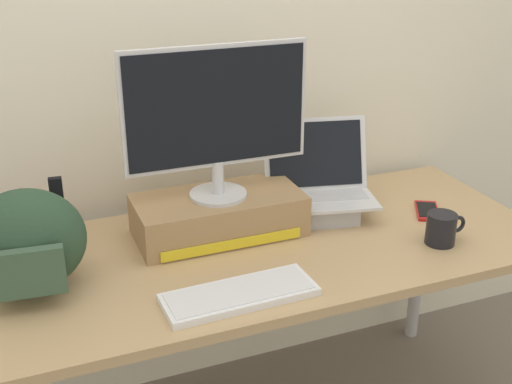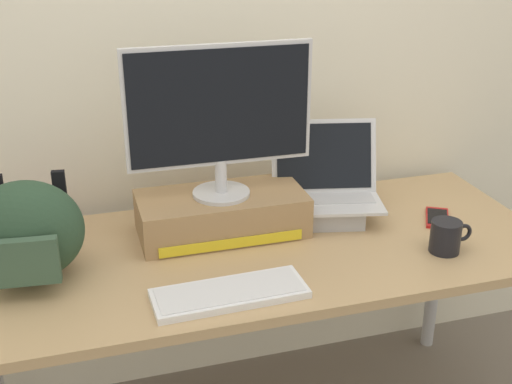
% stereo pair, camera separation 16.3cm
% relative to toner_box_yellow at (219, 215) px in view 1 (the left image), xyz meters
% --- Properties ---
extents(back_wall, '(7.00, 0.10, 2.60)m').
position_rel_toner_box_yellow_xyz_m(back_wall, '(0.07, 0.35, 0.50)').
color(back_wall, silver).
rests_on(back_wall, ground).
extents(desk, '(1.80, 0.74, 0.74)m').
position_rel_toner_box_yellow_xyz_m(desk, '(0.07, -0.13, -0.13)').
color(desk, tan).
rests_on(desk, ground).
extents(toner_box_yellow, '(0.51, 0.25, 0.13)m').
position_rel_toner_box_yellow_xyz_m(toner_box_yellow, '(0.00, 0.00, 0.00)').
color(toner_box_yellow, '#9E7A51').
rests_on(toner_box_yellow, desk).
extents(desktop_monitor, '(0.56, 0.18, 0.46)m').
position_rel_toner_box_yellow_xyz_m(desktop_monitor, '(-0.00, -0.00, 0.32)').
color(desktop_monitor, silver).
rests_on(desktop_monitor, toner_box_yellow).
extents(open_laptop, '(0.39, 0.32, 0.30)m').
position_rel_toner_box_yellow_xyz_m(open_laptop, '(0.35, 0.01, 0.00)').
color(open_laptop, '#ADADB2').
rests_on(open_laptop, desk).
extents(external_keyboard, '(0.41, 0.16, 0.02)m').
position_rel_toner_box_yellow_xyz_m(external_keyboard, '(-0.07, -0.37, -0.05)').
color(external_keyboard, white).
rests_on(external_keyboard, desk).
extents(messenger_backpack, '(0.32, 0.29, 0.28)m').
position_rel_toner_box_yellow_xyz_m(messenger_backpack, '(-0.57, -0.12, 0.08)').
color(messenger_backpack, '#28422D').
rests_on(messenger_backpack, desk).
extents(coffee_mug, '(0.13, 0.09, 0.10)m').
position_rel_toner_box_yellow_xyz_m(coffee_mug, '(0.60, -0.31, -0.01)').
color(coffee_mug, black).
rests_on(coffee_mug, desk).
extents(cell_phone, '(0.14, 0.17, 0.01)m').
position_rel_toner_box_yellow_xyz_m(cell_phone, '(0.70, -0.11, -0.06)').
color(cell_phone, red).
rests_on(cell_phone, desk).
extents(plush_toy, '(0.11, 0.11, 0.11)m').
position_rel_toner_box_yellow_xyz_m(plush_toy, '(-0.54, 0.16, -0.01)').
color(plush_toy, '#CC7099').
rests_on(plush_toy, desk).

